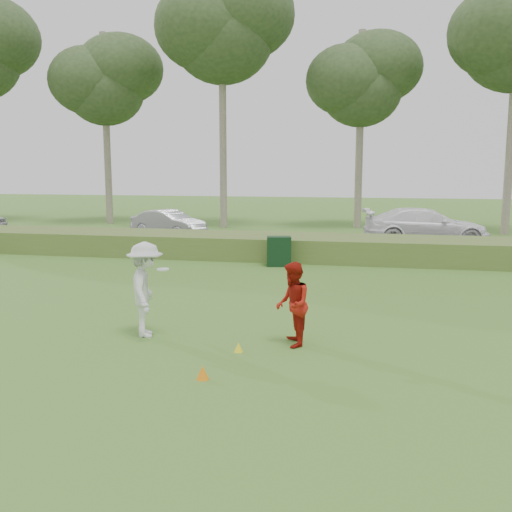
% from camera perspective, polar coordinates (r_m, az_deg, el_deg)
% --- Properties ---
extents(ground, '(120.00, 120.00, 0.00)m').
position_cam_1_polar(ground, '(11.57, -4.12, -9.38)').
color(ground, '#3B6D24').
rests_on(ground, ground).
extents(reed_strip, '(80.00, 3.00, 0.90)m').
position_cam_1_polar(reed_strip, '(22.98, 4.10, 0.90)').
color(reed_strip, '#4C692A').
rests_on(reed_strip, ground).
extents(park_road, '(80.00, 6.00, 0.06)m').
position_cam_1_polar(park_road, '(27.96, 5.48, 1.43)').
color(park_road, '#2D2D2D').
rests_on(park_road, ground).
extents(tree_2, '(6.50, 6.50, 12.00)m').
position_cam_1_polar(tree_2, '(38.91, -14.91, 16.46)').
color(tree_2, gray).
rests_on(tree_2, ground).
extents(tree_3, '(7.80, 7.80, 15.50)m').
position_cam_1_polar(tree_3, '(35.66, -3.42, 21.76)').
color(tree_3, gray).
rests_on(tree_3, ground).
extents(tree_4, '(6.24, 6.24, 11.50)m').
position_cam_1_polar(tree_4, '(35.43, 10.47, 16.78)').
color(tree_4, gray).
rests_on(tree_4, ground).
extents(player_white, '(1.15, 1.50, 2.05)m').
position_cam_1_polar(player_white, '(12.47, -10.98, -3.31)').
color(player_white, silver).
rests_on(player_white, ground).
extents(player_red, '(0.83, 0.97, 1.73)m').
position_cam_1_polar(player_red, '(11.63, 3.68, -4.85)').
color(player_red, '#A3170E').
rests_on(player_red, ground).
extents(cone_orange, '(0.22, 0.22, 0.24)m').
position_cam_1_polar(cone_orange, '(10.06, -5.37, -11.52)').
color(cone_orange, orange).
rests_on(cone_orange, ground).
extents(cone_yellow, '(0.17, 0.17, 0.19)m').
position_cam_1_polar(cone_yellow, '(11.42, -1.76, -9.11)').
color(cone_yellow, yellow).
rests_on(cone_yellow, ground).
extents(utility_cabinet, '(0.97, 0.72, 1.10)m').
position_cam_1_polar(utility_cabinet, '(21.08, 2.30, 0.47)').
color(utility_cabinet, black).
rests_on(utility_cabinet, ground).
extents(car_mid, '(4.40, 2.86, 1.37)m').
position_cam_1_polar(car_mid, '(30.14, -8.74, 3.27)').
color(car_mid, silver).
rests_on(car_mid, park_road).
extents(car_right, '(6.00, 3.00, 1.67)m').
position_cam_1_polar(car_right, '(27.95, 16.58, 2.89)').
color(car_right, white).
rests_on(car_right, park_road).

